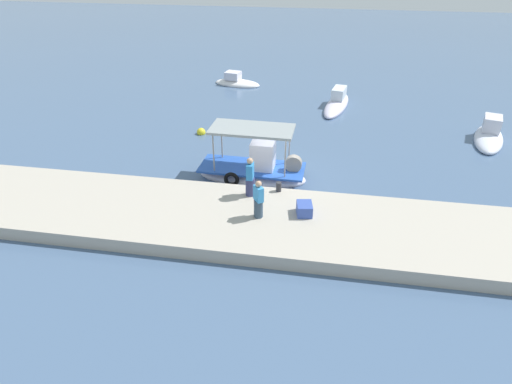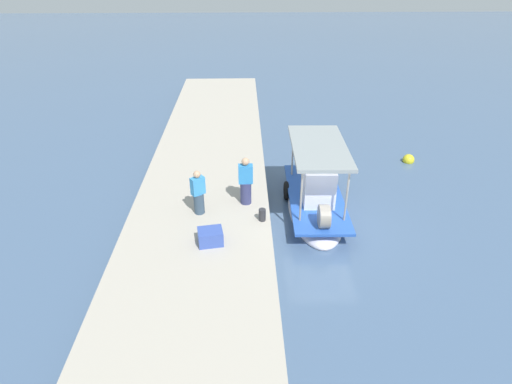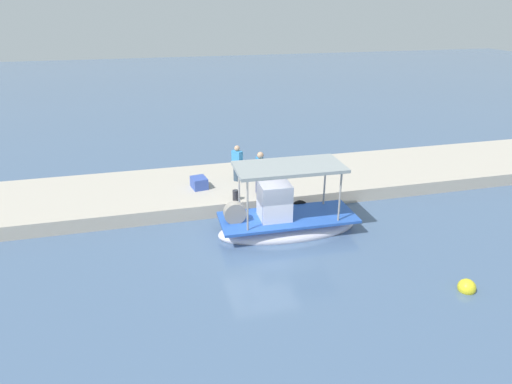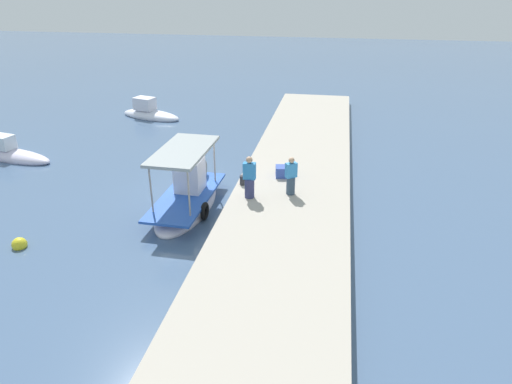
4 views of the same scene
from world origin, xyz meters
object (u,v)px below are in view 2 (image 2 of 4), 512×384
Objects in this scene: fisherman_near_bollard at (246,183)px; mooring_bollard at (262,215)px; cargo_crate at (210,237)px; marker_buoy at (408,160)px; fisherman_by_crate at (198,194)px; main_fishing_boat at (315,200)px.

mooring_bollard is at bearing 24.65° from fisherman_near_bollard.
cargo_crate reaches higher than marker_buoy.
marker_buoy is at bearing 128.39° from mooring_bollard.
mooring_bollard is at bearing -51.61° from marker_buoy.
fisherman_by_crate reaches higher than marker_buoy.
main_fishing_boat is 2.52m from mooring_bollard.
main_fishing_boat is 3.28× the size of fisherman_by_crate.
fisherman_near_bollard is 1.10× the size of fisherman_by_crate.
cargo_crate reaches higher than mooring_bollard.
fisherman_near_bollard is 8.83m from marker_buoy.
fisherman_by_crate reaches higher than cargo_crate.
marker_buoy is (-4.11, 4.98, -0.36)m from main_fishing_boat.
mooring_bollard is at bearing -54.52° from main_fishing_boat.
main_fishing_boat is at bearing -50.48° from marker_buoy.
fisherman_near_bollard is at bearing -59.88° from marker_buoy.
fisherman_by_crate is 2.15× the size of cargo_crate.
marker_buoy is (-4.38, 7.56, -1.27)m from fisherman_near_bollard.
main_fishing_boat is 4.59m from cargo_crate.
fisherman_near_bollard is at bearing 155.12° from cargo_crate.
cargo_crate is at bearing -24.88° from fisherman_near_bollard.
fisherman_near_bollard reaches higher than cargo_crate.
fisherman_near_bollard is at bearing 111.17° from fisherman_by_crate.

